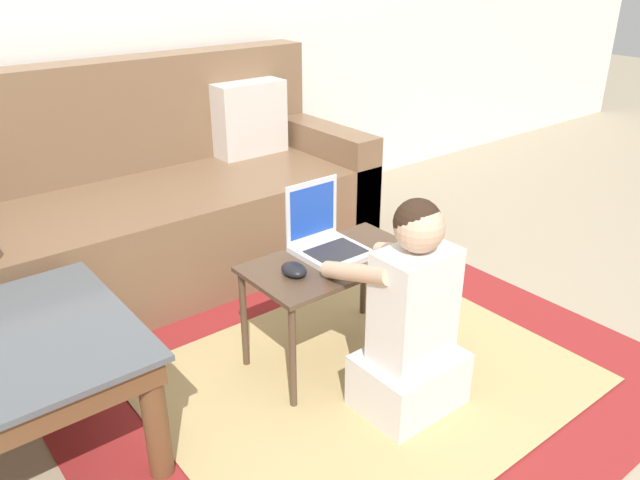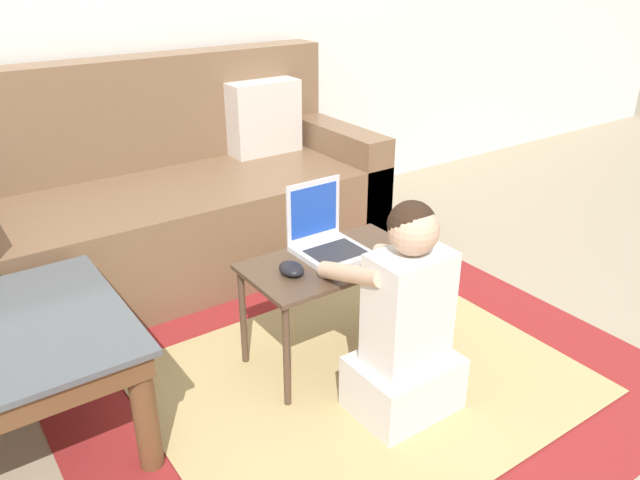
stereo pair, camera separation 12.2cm
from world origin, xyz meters
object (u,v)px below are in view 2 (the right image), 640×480
Objects in this scene: laptop_desk at (332,272)px; person_seated at (405,327)px; laptop at (328,242)px; computer_mouse at (291,269)px; couch at (173,203)px.

laptop_desk is 0.84× the size of person_seated.
laptop is (0.02, 0.06, 0.09)m from laptop_desk.
computer_mouse is at bearing 118.59° from person_seated.
laptop_desk is at bearing -81.07° from couch.
couch reaches higher than person_seated.
computer_mouse is (-0.01, -1.04, 0.11)m from couch.
laptop reaches higher than computer_mouse.
couch is at bearing 97.35° from person_seated.
laptop is at bearing -79.43° from couch.
computer_mouse is at bearing -176.60° from laptop_desk.
computer_mouse is at bearing -161.10° from laptop.
computer_mouse is (-0.19, -0.07, -0.02)m from laptop.
laptop_desk is (0.16, -1.03, 0.04)m from couch.
laptop is 0.33× the size of person_seated.
computer_mouse is 0.42m from person_seated.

